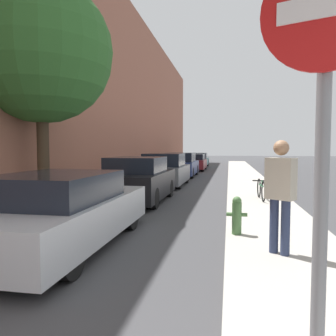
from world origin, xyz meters
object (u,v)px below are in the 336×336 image
object	(u,v)px
pedestrian	(280,190)
bicycle	(261,189)
parked_car_maroon	(193,162)
parked_car_grey	(165,171)
parked_car_navy	(182,165)
street_tree_near	(41,52)
parked_car_teal	(198,160)
parked_car_silver	(60,211)
fire_hydrant	(237,215)
parked_car_black	(138,180)
traffic_sign_post	(323,95)

from	to	relation	value
pedestrian	bicycle	world-z (taller)	pedestrian
parked_car_maroon	pedestrian	bearing A→B (deg)	-80.16
parked_car_grey	parked_car_navy	world-z (taller)	parked_car_grey
parked_car_maroon	street_tree_near	distance (m)	17.73
parked_car_navy	parked_car_maroon	bearing A→B (deg)	88.95
parked_car_teal	parked_car_grey	bearing A→B (deg)	-90.26
parked_car_navy	pedestrian	distance (m)	15.22
parked_car_silver	fire_hydrant	distance (m)	3.22
parked_car_silver	parked_car_teal	distance (m)	25.37
parked_car_maroon	street_tree_near	xyz separation A→B (m)	(-2.40, -17.15, 3.78)
parked_car_teal	pedestrian	size ratio (longest dim) A/B	2.34
parked_car_black	parked_car_maroon	xyz separation A→B (m)	(0.14, 15.37, -0.06)
parked_car_grey	fire_hydrant	size ratio (longest dim) A/B	5.51
parked_car_silver	parked_car_maroon	xyz separation A→B (m)	(0.14, 20.35, -0.01)
parked_car_grey	pedestrian	distance (m)	10.40
parked_car_black	parked_car_teal	xyz separation A→B (m)	(0.05, 20.39, -0.06)
parked_car_maroon	pedestrian	xyz separation A→B (m)	(3.54, -20.44, 0.49)
parked_car_maroon	street_tree_near	world-z (taller)	street_tree_near
parked_car_grey	parked_car_teal	world-z (taller)	parked_car_grey
street_tree_near	bicycle	bearing A→B (deg)	19.46
traffic_sign_post	pedestrian	size ratio (longest dim) A/B	1.62
parked_car_grey	bicycle	world-z (taller)	parked_car_grey
pedestrian	parked_car_black	bearing A→B (deg)	162.16
parked_car_navy	bicycle	bearing A→B (deg)	-67.38
parked_car_black	pedestrian	world-z (taller)	pedestrian
pedestrian	parked_car_silver	bearing A→B (deg)	-145.18
parked_car_silver	traffic_sign_post	xyz separation A→B (m)	(3.35, -3.58, 1.36)
parked_car_navy	bicycle	xyz separation A→B (m)	(3.88, -9.31, -0.25)
parked_car_silver	traffic_sign_post	world-z (taller)	traffic_sign_post
parked_car_teal	bicycle	xyz separation A→B (m)	(3.86, -19.99, -0.19)
parked_car_grey	parked_car_black	bearing A→B (deg)	-89.77
traffic_sign_post	bicycle	distance (m)	9.11
parked_car_navy	parked_car_grey	bearing A→B (deg)	-90.64
street_tree_near	fire_hydrant	distance (m)	6.98
parked_car_black	street_tree_near	world-z (taller)	street_tree_near
parked_car_silver	parked_car_black	xyz separation A→B (m)	(0.00, 4.98, 0.06)
pedestrian	bicycle	size ratio (longest dim) A/B	1.14
pedestrian	fire_hydrant	bearing A→B (deg)	156.39
parked_car_black	street_tree_near	xyz separation A→B (m)	(-2.26, -1.79, 3.72)
bicycle	street_tree_near	bearing A→B (deg)	-163.66
parked_car_silver	street_tree_near	size ratio (longest dim) A/B	0.70
street_tree_near	pedestrian	bearing A→B (deg)	-28.89
pedestrian	bicycle	bearing A→B (deg)	123.73
parked_car_navy	traffic_sign_post	xyz separation A→B (m)	(3.31, -18.27, 1.30)
street_tree_near	parked_car_silver	bearing A→B (deg)	-54.73
parked_car_navy	pedestrian	world-z (taller)	pedestrian
street_tree_near	fire_hydrant	size ratio (longest dim) A/B	8.79
parked_car_maroon	fire_hydrant	xyz separation A→B (m)	(2.93, -19.38, -0.14)
parked_car_black	bicycle	world-z (taller)	parked_car_black
parked_car_black	street_tree_near	size ratio (longest dim) A/B	0.62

